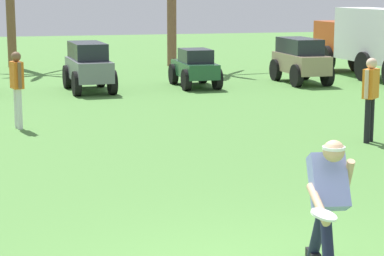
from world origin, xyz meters
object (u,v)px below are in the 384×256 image
Objects in this scene: teammate_deep at (17,82)px; parked_car_slot_d at (195,67)px; frisbee_in_flight at (324,215)px; parked_car_slot_e at (300,59)px; parked_car_slot_c at (88,65)px; box_truck at (373,39)px; frisbee_thrower at (327,198)px; teammate_near_sideline at (370,92)px.

teammate_deep reaches higher than parked_car_slot_d.
frisbee_in_flight is 16.11m from parked_car_slot_e.
parked_car_slot_d is at bearing 79.46° from frisbee_in_flight.
teammate_deep is at bearing -146.84° from parked_car_slot_e.
parked_car_slot_e is at bearing 1.76° from parked_car_slot_c.
box_truck reaches higher than parked_car_slot_e.
parked_car_slot_e is (6.38, 0.20, 0.00)m from parked_car_slot_c.
parked_car_slot_d is 0.92× the size of parked_car_slot_e.
parked_car_slot_d is at bearing -179.11° from parked_car_slot_e.
parked_car_slot_c is 3.09m from parked_car_slot_d.
frisbee_thrower is 0.63× the size of parked_car_slot_d.
parked_car_slot_e is at bearing 75.35° from teammate_near_sideline.
parked_car_slot_c is at bearing -178.24° from parked_car_slot_e.
frisbee_in_flight is at bearing -100.54° from parked_car_slot_d.
frisbee_in_flight is 0.06× the size of box_truck.
frisbee_thrower is at bearing -121.29° from teammate_near_sideline.
teammate_deep is 0.26× the size of box_truck.
frisbee_in_flight is 7.40m from teammate_near_sideline.
frisbee_in_flight is 14.74m from parked_car_slot_c.
frisbee_in_flight is at bearing -119.43° from box_truck.
frisbee_thrower is 4.06× the size of frisbee_in_flight.
frisbee_in_flight is 0.14× the size of parked_car_slot_e.
parked_car_slot_e is (3.29, 0.05, 0.16)m from parked_car_slot_d.
teammate_deep is (-2.67, 8.89, 0.15)m from frisbee_thrower.
parked_car_slot_d is 6.02m from box_truck.
parked_car_slot_d is at bearing 96.99° from teammate_near_sideline.
frisbee_thrower is 17.19m from box_truck.
frisbee_thrower reaches higher than parked_car_slot_e.
box_truck is at bearing 5.63° from parked_car_slot_d.
box_truck is (9.04, 0.73, 0.51)m from parked_car_slot_c.
parked_car_slot_c is 0.41× the size of box_truck.
frisbee_thrower is at bearing -119.48° from box_truck.
teammate_near_sideline is at bearing -63.77° from parked_car_slot_c.
box_truck is at bearing 60.57° from frisbee_in_flight.
frisbee_thrower is at bearing -87.63° from parked_car_slot_c.
teammate_near_sideline is 0.26× the size of box_truck.
frisbee_in_flight is at bearing -121.04° from teammate_near_sideline.
box_truck reaches higher than teammate_near_sideline.
parked_car_slot_d is (3.09, 0.14, -0.16)m from parked_car_slot_c.
frisbee_thrower is 0.58m from frisbee_in_flight.
teammate_near_sideline is at bearing -26.25° from teammate_deep.
box_truck is (11.12, 6.06, 0.29)m from teammate_deep.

